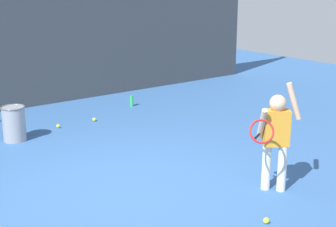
{
  "coord_description": "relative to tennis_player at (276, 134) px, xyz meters",
  "views": [
    {
      "loc": [
        -3.02,
        -4.89,
        2.55
      ],
      "look_at": [
        0.75,
        0.04,
        0.85
      ],
      "focal_mm": 53.65,
      "sensor_mm": 36.0,
      "label": 1
    }
  ],
  "objects": [
    {
      "name": "ball_hopper",
      "position": [
        -1.8,
        3.82,
        -0.44
      ],
      "size": [
        0.38,
        0.38,
        0.56
      ],
      "color": "gray",
      "rests_on": "ground"
    },
    {
      "name": "tennis_player",
      "position": [
        0.0,
        0.0,
        0.0
      ],
      "size": [
        0.89,
        0.52,
        1.35
      ],
      "rotation": [
        0.0,
        0.0,
        -0.61
      ],
      "color": "silver",
      "rests_on": "ground"
    },
    {
      "name": "tennis_ball_6",
      "position": [
        -0.24,
        4.02,
        -0.69
      ],
      "size": [
        0.07,
        0.07,
        0.07
      ],
      "primitive_type": "sphere",
      "color": "#CCE033",
      "rests_on": "ground"
    },
    {
      "name": "tennis_ball_7",
      "position": [
        -0.95,
        4.04,
        -0.69
      ],
      "size": [
        0.07,
        0.07,
        0.07
      ],
      "primitive_type": "sphere",
      "color": "#CCE033",
      "rests_on": "ground"
    },
    {
      "name": "water_bottle",
      "position": [
        0.91,
        4.53,
        -0.62
      ],
      "size": [
        0.07,
        0.07,
        0.22
      ],
      "primitive_type": "cylinder",
      "color": "green",
      "rests_on": "ground"
    },
    {
      "name": "ground_plane",
      "position": [
        -1.48,
        1.13,
        -0.73
      ],
      "size": [
        20.0,
        20.0,
        0.0
      ],
      "primitive_type": "plane",
      "color": "#335B93"
    },
    {
      "name": "tennis_ball_3",
      "position": [
        -0.71,
        -0.54,
        -0.69
      ],
      "size": [
        0.07,
        0.07,
        0.07
      ],
      "primitive_type": "sphere",
      "color": "#CCE033",
      "rests_on": "ground"
    }
  ]
}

